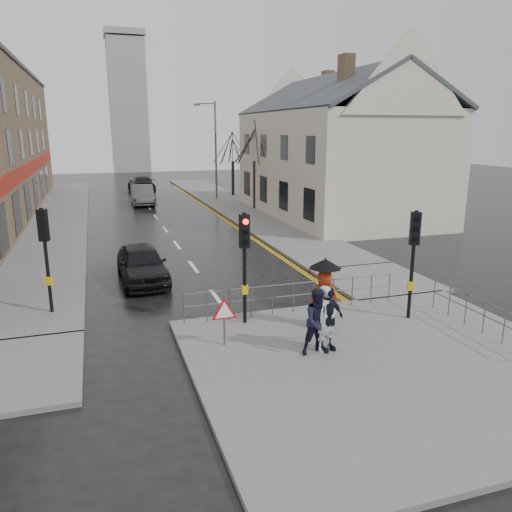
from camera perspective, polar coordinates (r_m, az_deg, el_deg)
ground at (r=15.25m, az=-1.78°, el=-8.41°), size 120.00×120.00×0.00m
near_pavement at (r=13.48m, az=15.21°, el=-11.80°), size 10.00×9.00×0.14m
left_pavement at (r=37.08m, az=-21.78°, el=4.22°), size 4.00×44.00×0.14m
right_pavement at (r=40.32m, az=-2.81°, el=5.95°), size 4.00×40.00×0.14m
pavement_bridge_right at (r=20.36m, az=13.64°, el=-2.73°), size 4.00×4.20×0.14m
building_right_cream at (r=35.32m, az=9.04°, el=12.30°), size 9.00×16.40×10.10m
church_tower at (r=75.79m, az=-14.39°, el=16.18°), size 5.00×5.00×18.00m
traffic_signal_near_left at (r=14.72m, az=-1.32°, el=0.83°), size 0.28×0.27×3.40m
traffic_signal_near_right at (r=15.84m, az=17.59°, el=1.12°), size 0.34×0.33×3.40m
traffic_signal_far_left at (r=16.96m, az=-23.00°, el=1.49°), size 0.34×0.33×3.40m
guard_railing_front at (r=16.09m, az=4.30°, el=-3.95°), size 7.14×0.04×1.00m
guard_railing_side at (r=15.79m, az=24.69°, el=-5.69°), size 0.04×4.54×1.00m
warning_sign at (r=13.59m, az=-3.65°, el=-6.61°), size 0.80×0.07×1.35m
street_lamp at (r=42.67m, az=-4.87°, el=12.63°), size 1.83×0.25×8.00m
tree_near at (r=37.32m, az=-0.14°, el=13.11°), size 2.40×2.40×6.58m
tree_far at (r=45.15m, az=-2.69°, el=12.39°), size 2.40×2.40×5.64m
pedestrian_a at (r=13.37m, az=8.06°, el=-7.11°), size 0.77×0.67×1.79m
pedestrian_b at (r=13.16m, az=7.18°, el=-7.46°), size 0.88×0.70×1.78m
pedestrian_with_umbrella at (r=14.85m, az=7.83°, el=-3.94°), size 0.96×0.96×2.10m
pedestrian_d at (r=13.39m, az=8.11°, el=-7.14°), size 1.11×0.66×1.77m
car_parked at (r=20.16m, az=-12.91°, el=-0.86°), size 1.89×4.41×1.48m
car_mid at (r=41.38m, az=-12.85°, el=6.82°), size 1.75×4.77×1.56m
car_far at (r=49.48m, az=-12.96°, el=7.98°), size 2.38×5.45×1.56m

